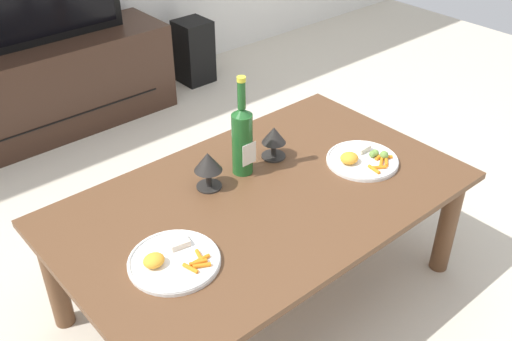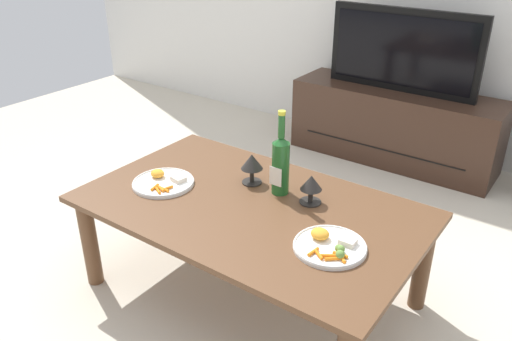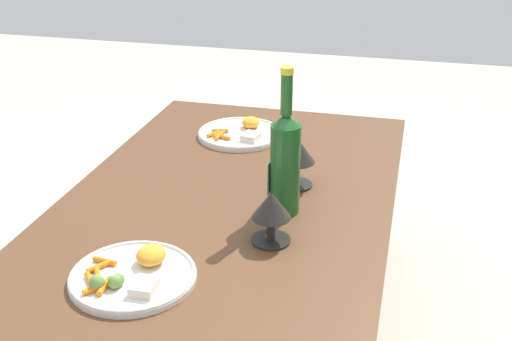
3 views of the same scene
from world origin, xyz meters
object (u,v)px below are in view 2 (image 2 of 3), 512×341
at_px(tv_stand, 394,125).
at_px(goblet_right, 311,185).
at_px(tv_screen, 403,51).
at_px(dining_table, 250,218).
at_px(goblet_left, 252,163).
at_px(dinner_plate_left, 163,182).
at_px(dinner_plate_right, 330,245).
at_px(wine_bottle, 281,163).

height_order(tv_stand, goblet_right, goblet_right).
bearing_deg(tv_stand, tv_screen, -90.00).
distance_m(dining_table, goblet_left, 0.25).
bearing_deg(dinner_plate_left, tv_stand, 78.45).
bearing_deg(goblet_left, dinner_plate_left, -142.13).
relative_size(dining_table, goblet_left, 10.10).
distance_m(dining_table, goblet_right, 0.29).
xyz_separation_m(dining_table, tv_stand, (-0.05, 1.69, -0.15)).
relative_size(dinner_plate_left, dinner_plate_right, 1.03).
bearing_deg(goblet_left, dining_table, -55.83).
bearing_deg(dinner_plate_right, tv_stand, 104.49).
height_order(dining_table, tv_stand, tv_stand).
height_order(tv_screen, dinner_plate_right, tv_screen).
bearing_deg(dining_table, tv_stand, 91.66).
height_order(goblet_right, dinner_plate_left, goblet_right).
bearing_deg(tv_stand, dinner_plate_left, -101.55).
height_order(wine_bottle, dinner_plate_right, wine_bottle).
xyz_separation_m(wine_bottle, goblet_right, (0.15, 0.00, -0.06)).
bearing_deg(goblet_left, goblet_right, -0.00).
distance_m(tv_stand, dinner_plate_left, 1.82).
distance_m(dining_table, wine_bottle, 0.26).
relative_size(tv_screen, goblet_right, 7.83).
relative_size(dining_table, dinner_plate_left, 5.14).
bearing_deg(tv_screen, goblet_right, -81.12).
bearing_deg(dinner_plate_right, dinner_plate_left, 179.90).
bearing_deg(goblet_left, tv_stand, 87.88).
relative_size(dining_table, dinner_plate_right, 5.29).
relative_size(tv_stand, goblet_left, 9.92).
height_order(goblet_left, dinner_plate_left, goblet_left).
height_order(dining_table, dinner_plate_right, dinner_plate_right).
height_order(tv_screen, wine_bottle, tv_screen).
bearing_deg(goblet_right, tv_stand, 98.86).
distance_m(tv_stand, tv_screen, 0.50).
bearing_deg(tv_stand, dinner_plate_right, -75.51).
xyz_separation_m(tv_screen, dinner_plate_left, (-0.36, -1.77, -0.28)).
height_order(tv_stand, tv_screen, tv_screen).
bearing_deg(dining_table, goblet_right, 39.29).
distance_m(dining_table, tv_screen, 1.72).
bearing_deg(dinner_plate_left, goblet_left, 37.87).
bearing_deg(tv_stand, goblet_right, -81.14).
bearing_deg(wine_bottle, goblet_right, 0.31).
bearing_deg(goblet_right, dinner_plate_right, -47.48).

